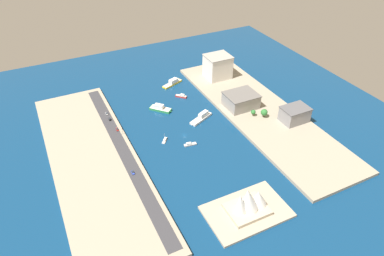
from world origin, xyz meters
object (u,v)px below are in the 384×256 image
at_px(tugboat_red, 181,96).
at_px(hotel_broad_white, 218,66).
at_px(warehouse_low_gray, 295,114).
at_px(van_white, 107,114).
at_px(pickup_red, 117,129).
at_px(sailboat_small_white, 165,140).
at_px(carpark_squat_concrete, 241,100).
at_px(suv_black, 110,119).
at_px(ferry_white_commuter, 202,117).
at_px(opera_landmark, 249,202).
at_px(hatchback_blue, 133,172).
at_px(ferry_yellow_fast, 173,83).
at_px(yacht_sleek_gray, 190,144).
at_px(traffic_light_waterfront, 122,130).
at_px(ferry_green_doubledeck, 160,108).

relative_size(tugboat_red, hotel_broad_white, 0.41).
relative_size(hotel_broad_white, warehouse_low_gray, 1.09).
distance_m(van_white, pickup_red, 30.78).
height_order(sailboat_small_white, hotel_broad_white, hotel_broad_white).
bearing_deg(carpark_squat_concrete, hotel_broad_white, -98.76).
distance_m(van_white, suv_black, 11.11).
bearing_deg(warehouse_low_gray, ferry_white_commuter, -30.64).
xyz_separation_m(sailboat_small_white, pickup_red, (35.86, -31.63, 3.14)).
distance_m(ferry_white_commuter, van_white, 96.36).
height_order(suv_black, opera_landmark, opera_landmark).
height_order(hotel_broad_white, hatchback_blue, hotel_broad_white).
height_order(ferry_white_commuter, suv_black, ferry_white_commuter).
distance_m(ferry_yellow_fast, pickup_red, 106.56).
xyz_separation_m(yacht_sleek_gray, traffic_light_waterfront, (51.08, -39.28, 6.35)).
xyz_separation_m(sailboat_small_white, tugboat_red, (-46.49, -64.38, 0.60)).
height_order(ferry_yellow_fast, ferry_green_doubledeck, ferry_green_doubledeck).
height_order(tugboat_red, warehouse_low_gray, warehouse_low_gray).
relative_size(tugboat_red, ferry_green_doubledeck, 0.53).
distance_m(hatchback_blue, traffic_light_waterfront, 55.64).
height_order(tugboat_red, ferry_green_doubledeck, ferry_green_doubledeck).
relative_size(yacht_sleek_gray, traffic_light_waterfront, 1.95).
bearing_deg(pickup_red, hatchback_blue, 84.99).
height_order(ferry_green_doubledeck, hatchback_blue, ferry_green_doubledeck).
distance_m(tugboat_red, hatchback_blue, 130.42).
bearing_deg(ferry_white_commuter, pickup_red, -10.40).
height_order(sailboat_small_white, pickup_red, sailboat_small_white).
relative_size(pickup_red, suv_black, 1.14).
xyz_separation_m(yacht_sleek_gray, van_white, (55.77, -78.68, 2.95)).
relative_size(sailboat_small_white, suv_black, 2.06).
xyz_separation_m(sailboat_small_white, ferry_yellow_fast, (-49.59, -95.27, 1.48)).
height_order(ferry_yellow_fast, warehouse_low_gray, warehouse_low_gray).
bearing_deg(yacht_sleek_gray, hatchback_blue, 14.67).
bearing_deg(carpark_squat_concrete, pickup_red, -7.11).
height_order(yacht_sleek_gray, warehouse_low_gray, warehouse_low_gray).
height_order(sailboat_small_white, suv_black, sailboat_small_white).
distance_m(ferry_yellow_fast, carpark_squat_concrete, 90.89).
relative_size(hotel_broad_white, traffic_light_waterfront, 4.45).
relative_size(sailboat_small_white, carpark_squat_concrete, 0.28).
bearing_deg(ferry_white_commuter, traffic_light_waterfront, -4.68).
distance_m(pickup_red, opera_landmark, 148.84).
relative_size(tugboat_red, warehouse_low_gray, 0.44).
height_order(carpark_squat_concrete, suv_black, carpark_squat_concrete).
height_order(carpark_squat_concrete, pickup_red, carpark_squat_concrete).
height_order(sailboat_small_white, traffic_light_waterfront, traffic_light_waterfront).
bearing_deg(ferry_yellow_fast, tugboat_red, 84.26).
xyz_separation_m(tugboat_red, ferry_green_doubledeck, (30.71, 14.28, 0.80)).
bearing_deg(tugboat_red, hotel_broad_white, -161.23).
distance_m(tugboat_red, warehouse_low_gray, 123.48).
relative_size(yacht_sleek_gray, van_white, 2.60).
bearing_deg(yacht_sleek_gray, traffic_light_waterfront, -37.56).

